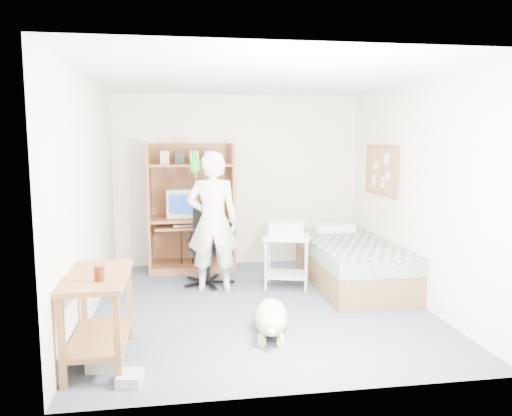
% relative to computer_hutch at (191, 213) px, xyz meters
% --- Properties ---
extents(floor, '(4.00, 4.00, 0.00)m').
position_rel_computer_hutch_xyz_m(floor, '(0.70, -1.74, -0.82)').
color(floor, '#434B5B').
rests_on(floor, ground).
extents(wall_back, '(3.60, 0.02, 2.50)m').
position_rel_computer_hutch_xyz_m(wall_back, '(0.70, 0.26, 0.43)').
color(wall_back, silver).
rests_on(wall_back, floor).
extents(wall_right, '(0.02, 4.00, 2.50)m').
position_rel_computer_hutch_xyz_m(wall_right, '(2.50, -1.74, 0.43)').
color(wall_right, silver).
rests_on(wall_right, floor).
extents(wall_left, '(0.02, 4.00, 2.50)m').
position_rel_computer_hutch_xyz_m(wall_left, '(-1.10, -1.74, 0.43)').
color(wall_left, silver).
rests_on(wall_left, floor).
extents(ceiling, '(3.60, 4.00, 0.02)m').
position_rel_computer_hutch_xyz_m(ceiling, '(0.70, -1.74, 1.68)').
color(ceiling, white).
rests_on(ceiling, wall_back).
extents(computer_hutch, '(1.20, 0.63, 1.80)m').
position_rel_computer_hutch_xyz_m(computer_hutch, '(0.00, 0.00, 0.00)').
color(computer_hutch, brown).
rests_on(computer_hutch, floor).
extents(bed, '(1.02, 2.02, 0.66)m').
position_rel_computer_hutch_xyz_m(bed, '(2.00, -1.12, -0.53)').
color(bed, brown).
rests_on(bed, floor).
extents(side_desk, '(0.50, 1.00, 0.75)m').
position_rel_computer_hutch_xyz_m(side_desk, '(-0.85, -2.94, -0.33)').
color(side_desk, brown).
rests_on(side_desk, floor).
extents(corkboard, '(0.04, 0.94, 0.66)m').
position_rel_computer_hutch_xyz_m(corkboard, '(2.47, -0.84, 0.63)').
color(corkboard, olive).
rests_on(corkboard, wall_right).
extents(office_chair, '(0.58, 0.58, 1.03)m').
position_rel_computer_hutch_xyz_m(office_chair, '(0.19, -0.78, -0.45)').
color(office_chair, black).
rests_on(office_chair, floor).
extents(person, '(0.67, 0.48, 1.72)m').
position_rel_computer_hutch_xyz_m(person, '(0.23, -1.08, 0.04)').
color(person, white).
rests_on(person, floor).
extents(parrot, '(0.13, 0.22, 0.35)m').
position_rel_computer_hutch_xyz_m(parrot, '(0.03, -1.07, 0.75)').
color(parrot, '#128019').
rests_on(parrot, person).
extents(dog, '(0.43, 0.99, 0.37)m').
position_rel_computer_hutch_xyz_m(dog, '(0.68, -2.59, -0.66)').
color(dog, '#D7B590').
rests_on(dog, floor).
extents(printer_cart, '(0.66, 0.59, 0.67)m').
position_rel_computer_hutch_xyz_m(printer_cart, '(1.15, -1.11, -0.38)').
color(printer_cart, silver).
rests_on(printer_cart, floor).
extents(printer, '(0.49, 0.43, 0.18)m').
position_rel_computer_hutch_xyz_m(printer, '(1.15, -1.11, -0.06)').
color(printer, beige).
rests_on(printer, printer_cart).
extents(crt_monitor, '(0.46, 0.48, 0.39)m').
position_rel_computer_hutch_xyz_m(crt_monitor, '(-0.11, 0.01, 0.15)').
color(crt_monitor, beige).
rests_on(crt_monitor, computer_hutch).
extents(keyboard, '(0.46, 0.18, 0.03)m').
position_rel_computer_hutch_xyz_m(keyboard, '(-0.03, -0.16, -0.15)').
color(keyboard, beige).
rests_on(keyboard, computer_hutch).
extents(pencil_cup, '(0.08, 0.08, 0.12)m').
position_rel_computer_hutch_xyz_m(pencil_cup, '(0.32, -0.09, -0.00)').
color(pencil_cup, gold).
rests_on(pencil_cup, computer_hutch).
extents(drink_glass, '(0.08, 0.08, 0.12)m').
position_rel_computer_hutch_xyz_m(drink_glass, '(-0.80, -3.14, -0.01)').
color(drink_glass, '#3D1909').
rests_on(drink_glass, side_desk).
extents(floor_box_a, '(0.27, 0.23, 0.10)m').
position_rel_computer_hutch_xyz_m(floor_box_a, '(-0.80, -3.10, -0.77)').
color(floor_box_a, white).
rests_on(floor_box_a, floor).
extents(floor_box_b, '(0.21, 0.24, 0.08)m').
position_rel_computer_hutch_xyz_m(floor_box_b, '(-0.57, -3.37, -0.78)').
color(floor_box_b, beige).
rests_on(floor_box_b, floor).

